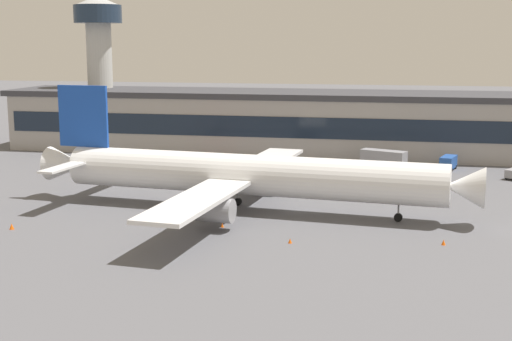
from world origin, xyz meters
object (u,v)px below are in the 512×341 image
crew_van (448,162)px  baggage_tug (138,158)px  traffic_cone_3 (12,226)px  fuel_truck (383,158)px  traffic_cone_1 (222,225)px  traffic_cone_0 (444,242)px  control_tower (99,53)px  traffic_cone_2 (290,241)px  follow_me_car (205,158)px  airliner (244,174)px

crew_van → baggage_tug: bearing=-175.4°
crew_van → traffic_cone_3: bearing=-135.9°
fuel_truck → traffic_cone_1: bearing=-111.3°
traffic_cone_0 → traffic_cone_3: 53.05m
crew_van → traffic_cone_0: bearing=-93.9°
control_tower → fuel_truck: bearing=-17.2°
traffic_cone_1 → traffic_cone_3: bearing=-166.3°
control_tower → fuel_truck: control_tower is taller
baggage_tug → traffic_cone_2: bearing=-52.6°
follow_me_car → crew_van: bearing=2.4°
fuel_truck → traffic_cone_1: (-18.69, -47.96, -1.60)m
airliner → crew_van: airliner is taller
control_tower → airliner: bearing=-51.4°
control_tower → traffic_cone_2: bearing=-52.9°
airliner → traffic_cone_3: 31.24m
control_tower → baggage_tug: size_ratio=8.63×
traffic_cone_3 → crew_van: bearing=44.1°
traffic_cone_1 → traffic_cone_2: (9.59, -5.47, 0.01)m
control_tower → crew_van: size_ratio=5.96×
traffic_cone_0 → traffic_cone_2: traffic_cone_0 is taller
control_tower → traffic_cone_0: control_tower is taller
airliner → traffic_cone_3: (-26.44, -15.95, -4.73)m
airliner → traffic_cone_1: (-0.69, -9.66, -4.81)m
follow_me_car → traffic_cone_1: 48.95m
airliner → control_tower: size_ratio=1.89×
follow_me_car → traffic_cone_2: size_ratio=8.20×
airliner → traffic_cone_2: size_ratio=108.18×
baggage_tug → traffic_cone_0: baggage_tug is taller
follow_me_car → traffic_cone_0: (42.41, -49.14, -0.78)m
traffic_cone_0 → traffic_cone_2: bearing=-170.8°
fuel_truck → baggage_tug: 46.84m
control_tower → traffic_cone_0: (73.06, -70.57, -20.42)m
control_tower → baggage_tug: control_tower is taller
control_tower → traffic_cone_1: bearing=-56.0°
traffic_cone_0 → control_tower: bearing=136.0°
fuel_truck → traffic_cone_0: size_ratio=14.12×
traffic_cone_1 → traffic_cone_2: size_ratio=0.97×
traffic_cone_0 → airliner: bearing=155.1°
traffic_cone_0 → traffic_cone_3: bearing=-176.0°
baggage_tug → traffic_cone_0: bearing=-40.0°
baggage_tug → traffic_cone_0: size_ratio=6.17×
crew_van → control_tower: bearing=165.7°
airliner → control_tower: control_tower is taller
airliner → follow_me_car: 40.34m
traffic_cone_3 → follow_me_car: bearing=78.7°
control_tower → follow_me_car: (30.64, -21.44, -19.64)m
follow_me_car → control_tower: bearing=145.0°
follow_me_car → baggage_tug: size_ratio=1.24×
airliner → follow_me_car: bearing=113.4°
traffic_cone_2 → crew_van: bearing=68.7°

